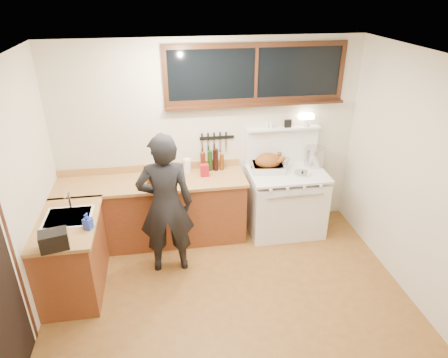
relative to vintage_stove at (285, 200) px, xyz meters
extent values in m
cube|color=brown|center=(-1.00, -1.41, -0.48)|extent=(4.00, 3.50, 0.02)
cube|color=beige|center=(-1.00, 0.36, 0.83)|extent=(4.00, 0.05, 2.60)
cube|color=beige|center=(-3.03, -1.41, 0.83)|extent=(0.05, 3.50, 2.60)
cube|color=beige|center=(1.02, -1.41, 0.83)|extent=(0.05, 3.50, 2.60)
cube|color=white|center=(-1.00, -1.41, 2.16)|extent=(4.00, 3.50, 0.05)
cube|color=#652F16|center=(-1.80, 0.04, -0.04)|extent=(2.40, 0.60, 0.86)
cube|color=#AE7C45|center=(-1.80, 0.03, 0.41)|extent=(2.44, 0.64, 0.04)
cube|color=#AE7C45|center=(-1.80, 0.32, 0.48)|extent=(2.40, 0.03, 0.10)
sphere|color=#B78C38|center=(-2.80, -0.24, 0.23)|extent=(0.03, 0.03, 0.03)
sphere|color=#B78C38|center=(-2.30, -0.24, 0.23)|extent=(0.03, 0.03, 0.03)
sphere|color=#B78C38|center=(-1.80, -0.24, 0.23)|extent=(0.03, 0.03, 0.03)
sphere|color=#B78C38|center=(-1.30, -0.24, 0.23)|extent=(0.03, 0.03, 0.03)
sphere|color=#B78C38|center=(-0.85, -0.24, 0.23)|extent=(0.03, 0.03, 0.03)
cube|color=#652F16|center=(-2.70, -0.79, -0.04)|extent=(0.60, 1.05, 0.86)
cube|color=#AE7C45|center=(-2.69, -0.79, 0.41)|extent=(0.64, 1.09, 0.04)
cube|color=white|center=(-2.68, -0.71, 0.37)|extent=(0.45, 0.40, 0.14)
cube|color=white|center=(-2.68, -0.71, 0.44)|extent=(0.50, 0.45, 0.01)
cylinder|color=silver|center=(-2.68, -0.53, 0.55)|extent=(0.02, 0.02, 0.24)
cylinder|color=silver|center=(-2.68, -0.61, 0.66)|extent=(0.02, 0.18, 0.02)
cube|color=white|center=(0.00, -0.01, -0.06)|extent=(1.00, 0.70, 0.82)
cube|color=white|center=(0.00, -0.01, 0.42)|extent=(1.02, 0.72, 0.03)
cube|color=white|center=(0.00, -0.35, 0.05)|extent=(0.88, 0.02, 0.46)
cylinder|color=silver|center=(0.00, -0.38, 0.27)|extent=(0.75, 0.02, 0.02)
cylinder|color=white|center=(-0.33, -0.37, 0.38)|extent=(0.04, 0.03, 0.04)
cylinder|color=white|center=(-0.11, -0.37, 0.38)|extent=(0.04, 0.03, 0.04)
cylinder|color=white|center=(0.11, -0.37, 0.38)|extent=(0.04, 0.03, 0.04)
cylinder|color=white|center=(0.33, -0.37, 0.38)|extent=(0.04, 0.03, 0.04)
cube|color=white|center=(0.00, 0.31, 0.68)|extent=(1.00, 0.05, 0.50)
cube|color=white|center=(0.00, 0.28, 0.95)|extent=(1.00, 0.12, 0.03)
cylinder|color=white|center=(0.30, 0.28, 1.01)|extent=(0.11, 0.11, 0.11)
cube|color=#FFE5B2|center=(0.30, 0.28, 1.10)|extent=(0.19, 0.10, 0.06)
cube|color=black|center=(0.05, 0.28, 1.01)|extent=(0.09, 0.05, 0.10)
cylinder|color=white|center=(-0.18, 0.28, 1.01)|extent=(0.04, 0.04, 0.09)
cylinder|color=white|center=(-0.24, 0.28, 1.01)|extent=(0.04, 0.04, 0.09)
cube|color=black|center=(-0.40, 0.32, 1.68)|extent=(2.20, 0.01, 0.62)
cube|color=black|center=(-0.40, 0.32, 2.02)|extent=(2.32, 0.04, 0.06)
cube|color=black|center=(-0.40, 0.32, 1.34)|extent=(2.32, 0.04, 0.06)
cube|color=black|center=(-1.53, 0.32, 1.68)|extent=(0.06, 0.04, 0.62)
cube|color=black|center=(0.73, 0.32, 1.68)|extent=(0.06, 0.04, 0.62)
cube|color=black|center=(-0.40, 0.32, 1.68)|extent=(0.04, 0.04, 0.62)
cube|color=black|center=(-0.40, 0.27, 1.30)|extent=(2.32, 0.13, 0.03)
cube|color=black|center=(-2.99, -1.48, 0.58)|extent=(0.01, 0.07, 2.10)
cube|color=black|center=(-0.90, 0.33, 0.85)|extent=(0.46, 0.02, 0.04)
cube|color=silver|center=(-1.10, 0.31, 0.74)|extent=(0.02, 0.00, 0.18)
cube|color=black|center=(-1.10, 0.31, 0.88)|extent=(0.02, 0.02, 0.10)
cube|color=silver|center=(-1.02, 0.31, 0.74)|extent=(0.02, 0.00, 0.18)
cube|color=black|center=(-1.02, 0.31, 0.88)|extent=(0.02, 0.02, 0.10)
cube|color=silver|center=(-0.94, 0.31, 0.74)|extent=(0.02, 0.00, 0.18)
cube|color=black|center=(-0.94, 0.31, 0.88)|extent=(0.02, 0.02, 0.10)
cube|color=silver|center=(-0.86, 0.31, 0.74)|extent=(0.03, 0.00, 0.18)
cube|color=black|center=(-0.86, 0.31, 0.88)|extent=(0.02, 0.02, 0.10)
cube|color=silver|center=(-0.78, 0.31, 0.74)|extent=(0.03, 0.00, 0.18)
cube|color=black|center=(-0.78, 0.31, 0.88)|extent=(0.02, 0.02, 0.10)
imported|color=black|center=(-1.63, -0.58, 0.41)|extent=(0.64, 0.42, 1.76)
imported|color=#243CB5|center=(-2.43, -0.97, 0.52)|extent=(0.11, 0.11, 0.18)
cube|color=black|center=(-2.70, -1.26, 0.52)|extent=(0.29, 0.23, 0.18)
cube|color=#AE7C45|center=(-1.74, -0.07, 0.44)|extent=(0.44, 0.33, 0.02)
ellipsoid|color=brown|center=(-1.74, -0.07, 0.51)|extent=(0.24, 0.17, 0.14)
sphere|color=brown|center=(-1.63, -0.01, 0.53)|extent=(0.05, 0.05, 0.05)
sphere|color=brown|center=(-1.63, -0.12, 0.53)|extent=(0.05, 0.05, 0.05)
cube|color=silver|center=(-0.25, 0.09, 0.48)|extent=(0.47, 0.37, 0.10)
cube|color=#3F3F42|center=(-0.25, 0.09, 0.52)|extent=(0.41, 0.32, 0.03)
torus|color=silver|center=(-0.48, 0.09, 0.53)|extent=(0.03, 0.10, 0.10)
torus|color=silver|center=(-0.03, 0.09, 0.53)|extent=(0.03, 0.10, 0.10)
ellipsoid|color=brown|center=(-0.25, 0.09, 0.57)|extent=(0.36, 0.29, 0.22)
cylinder|color=brown|center=(-0.14, 0.00, 0.59)|extent=(0.12, 0.07, 0.09)
sphere|color=brown|center=(-0.08, 0.00, 0.63)|extent=(0.07, 0.07, 0.07)
cylinder|color=brown|center=(-0.14, 0.17, 0.59)|extent=(0.12, 0.07, 0.09)
sphere|color=brown|center=(-0.08, 0.17, 0.63)|extent=(0.07, 0.07, 0.07)
cylinder|color=silver|center=(0.42, 0.15, 0.56)|extent=(0.36, 0.36, 0.26)
cylinder|color=silver|center=(-0.02, 0.15, 0.50)|extent=(0.19, 0.19, 0.13)
cylinder|color=black|center=(-0.02, 0.27, 0.56)|extent=(0.02, 0.18, 0.02)
cylinder|color=silver|center=(0.17, -0.09, 0.44)|extent=(0.26, 0.26, 0.02)
sphere|color=black|center=(0.17, -0.09, 0.46)|extent=(0.03, 0.03, 0.03)
cube|color=maroon|center=(-1.11, 0.06, 0.51)|extent=(0.11, 0.09, 0.16)
cylinder|color=white|center=(-1.32, 0.22, 0.52)|extent=(0.10, 0.10, 0.18)
cylinder|color=black|center=(-1.11, 0.22, 0.56)|extent=(0.07, 0.07, 0.26)
cylinder|color=black|center=(-1.01, 0.22, 0.57)|extent=(0.06, 0.06, 0.28)
cylinder|color=black|center=(-0.94, 0.22, 0.58)|extent=(0.07, 0.07, 0.30)
cylinder|color=black|center=(-0.85, 0.22, 0.54)|extent=(0.06, 0.06, 0.22)
camera|label=1|loc=(-1.61, -4.59, 2.73)|focal=32.00mm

